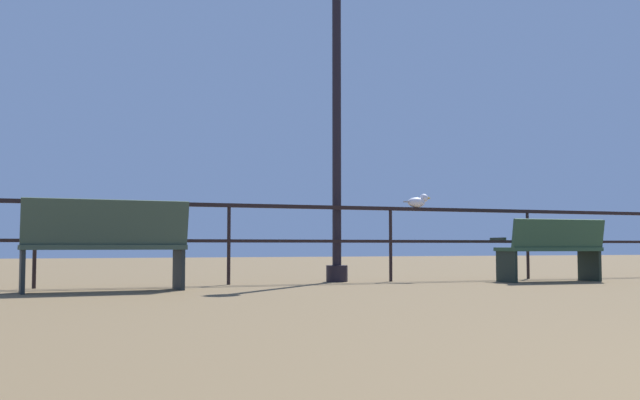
# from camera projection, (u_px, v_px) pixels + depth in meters

# --- Properties ---
(pier_railing) EXTENTS (24.85, 0.05, 1.01)m
(pier_railing) POSITION_uv_depth(u_px,v_px,m) (313.00, 225.00, 9.66)
(pier_railing) COLOR black
(pier_railing) RESTS_ON ground_plane
(bench_near_left) EXTENTS (1.71, 0.70, 0.97)m
(bench_near_left) POSITION_uv_depth(u_px,v_px,m) (106.00, 240.00, 7.81)
(bench_near_left) COLOR #334638
(bench_near_left) RESTS_ON ground_plane
(bench_near_right) EXTENTS (1.43, 0.72, 0.84)m
(bench_near_right) POSITION_uv_depth(u_px,v_px,m) (552.00, 247.00, 9.96)
(bench_near_right) COLOR #2A4A33
(bench_near_right) RESTS_ON ground_plane
(lamppost_center) EXTENTS (0.35, 0.35, 4.56)m
(lamppost_center) POSITION_uv_depth(u_px,v_px,m) (337.00, 86.00, 10.10)
(lamppost_center) COLOR black
(lamppost_center) RESTS_ON ground_plane
(seagull_on_rail) EXTENTS (0.40, 0.18, 0.19)m
(seagull_on_rail) POSITION_uv_depth(u_px,v_px,m) (418.00, 201.00, 10.25)
(seagull_on_rail) COLOR silver
(seagull_on_rail) RESTS_ON pier_railing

